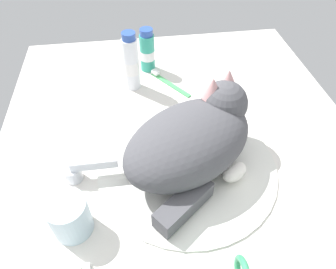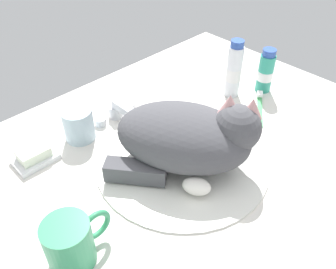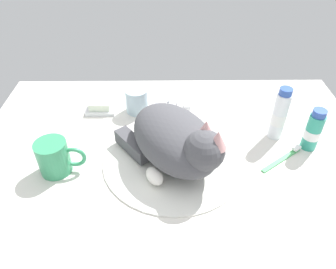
# 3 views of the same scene
# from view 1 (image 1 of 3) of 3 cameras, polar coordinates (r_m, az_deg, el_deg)

# --- Properties ---
(ground_plane) EXTENTS (1.10, 0.83, 0.03)m
(ground_plane) POSITION_cam_1_polar(r_m,az_deg,el_deg) (0.66, 3.44, -6.60)
(ground_plane) COLOR silver
(sink_basin) EXTENTS (0.37, 0.37, 0.01)m
(sink_basin) POSITION_cam_1_polar(r_m,az_deg,el_deg) (0.65, 3.52, -5.54)
(sink_basin) COLOR silver
(sink_basin) RESTS_ON ground_plane
(faucet) EXTENTS (0.12, 0.11, 0.05)m
(faucet) POSITION_cam_1_polar(r_m,az_deg,el_deg) (0.64, -15.98, -6.44)
(faucet) COLOR silver
(faucet) RESTS_ON ground_plane
(cat) EXTENTS (0.31, 0.33, 0.16)m
(cat) POSITION_cam_1_polar(r_m,az_deg,el_deg) (0.60, 4.90, -0.57)
(cat) COLOR #4C4C51
(cat) RESTS_ON sink_basin
(rinse_cup) EXTENTS (0.07, 0.07, 0.08)m
(rinse_cup) POSITION_cam_1_polar(r_m,az_deg,el_deg) (0.56, -17.79, -14.36)
(rinse_cup) COLOR silver
(rinse_cup) RESTS_ON ground_plane
(toothpaste_bottle) EXTENTS (0.04, 0.04, 0.16)m
(toothpaste_bottle) POSITION_cam_1_polar(r_m,az_deg,el_deg) (0.81, -6.86, 13.04)
(toothpaste_bottle) COLOR white
(toothpaste_bottle) RESTS_ON ground_plane
(mouthwash_bottle) EXTENTS (0.04, 0.04, 0.12)m
(mouthwash_bottle) POSITION_cam_1_polar(r_m,az_deg,el_deg) (0.89, -3.88, 15.18)
(mouthwash_bottle) COLOR teal
(mouthwash_bottle) RESTS_ON ground_plane
(toothbrush) EXTENTS (0.12, 0.09, 0.02)m
(toothbrush) POSITION_cam_1_polar(r_m,az_deg,el_deg) (0.85, 0.03, 9.72)
(toothbrush) COLOR #4CB266
(toothbrush) RESTS_ON ground_plane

